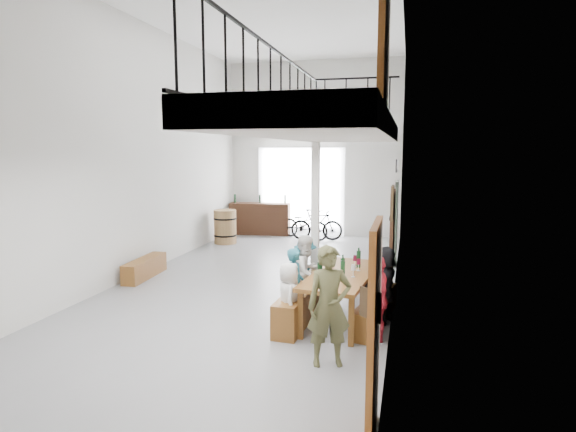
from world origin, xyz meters
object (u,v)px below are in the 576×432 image
(bench_inner, at_px, (303,302))
(tasting_table, at_px, (342,278))
(side_bench, at_px, (145,268))
(bicycle_near, at_px, (305,224))
(oak_barrel, at_px, (225,227))
(host_standing, at_px, (329,306))
(serving_counter, at_px, (260,219))

(bench_inner, bearing_deg, tasting_table, 0.35)
(side_bench, xyz_separation_m, bicycle_near, (2.39, 5.32, 0.25))
(oak_barrel, bearing_deg, bench_inner, -57.50)
(host_standing, bearing_deg, bench_inner, 93.36)
(tasting_table, xyz_separation_m, serving_counter, (-3.67, 7.36, -0.19))
(side_bench, relative_size, bicycle_near, 0.86)
(bench_inner, relative_size, host_standing, 1.46)
(serving_counter, bearing_deg, tasting_table, -68.78)
(oak_barrel, relative_size, host_standing, 0.64)
(oak_barrel, height_order, serving_counter, serving_counter)
(bench_inner, xyz_separation_m, serving_counter, (-3.04, 7.32, 0.25))
(side_bench, bearing_deg, bicycle_near, 65.82)
(tasting_table, distance_m, oak_barrel, 7.05)
(bench_inner, distance_m, side_bench, 4.16)
(serving_counter, xyz_separation_m, host_standing, (3.73, -8.98, 0.26))
(serving_counter, bearing_deg, bicycle_near, -20.09)
(bench_inner, bearing_deg, bicycle_near, 105.26)
(tasting_table, relative_size, serving_counter, 1.17)
(serving_counter, bearing_deg, side_bench, -103.34)
(bench_inner, distance_m, oak_barrel, 6.66)
(tasting_table, xyz_separation_m, bench_inner, (-0.64, 0.03, -0.45))
(tasting_table, xyz_separation_m, bicycle_near, (-2.09, 6.94, -0.25))
(bench_inner, height_order, host_standing, host_standing)
(host_standing, height_order, bicycle_near, host_standing)
(side_bench, bearing_deg, host_standing, -35.55)
(tasting_table, height_order, side_bench, tasting_table)
(bicycle_near, bearing_deg, side_bench, -179.13)
(side_bench, distance_m, bicycle_near, 5.84)
(tasting_table, height_order, oak_barrel, oak_barrel)
(oak_barrel, bearing_deg, serving_counter, 72.52)
(bicycle_near, bearing_deg, host_standing, -140.87)
(tasting_table, xyz_separation_m, side_bench, (-4.48, 1.62, -0.50))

